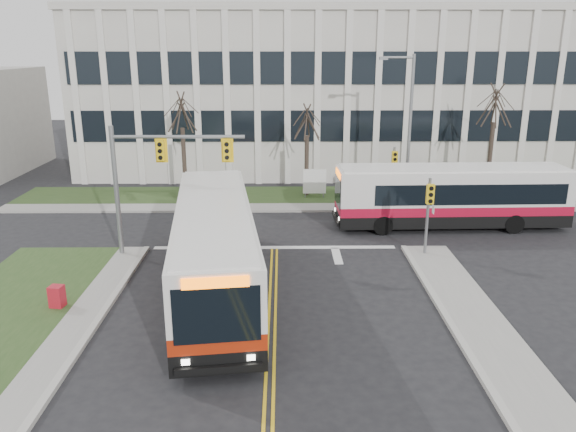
# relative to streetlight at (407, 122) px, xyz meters

# --- Properties ---
(ground) EXTENTS (120.00, 120.00, 0.00)m
(ground) POSITION_rel_streetlight_xyz_m (-8.03, -16.20, -5.19)
(ground) COLOR black
(ground) RESTS_ON ground
(sidewalk_west) EXTENTS (1.20, 26.00, 0.14)m
(sidewalk_west) POSITION_rel_streetlight_xyz_m (-15.03, -21.20, -5.12)
(sidewalk_west) COLOR #9E9B93
(sidewalk_west) RESTS_ON ground
(sidewalk_east) EXTENTS (2.00, 26.00, 0.14)m
(sidewalk_east) POSITION_rel_streetlight_xyz_m (-0.53, -21.20, -5.12)
(sidewalk_east) COLOR #9E9B93
(sidewalk_east) RESTS_ON ground
(sidewalk_cross) EXTENTS (44.00, 1.60, 0.14)m
(sidewalk_cross) POSITION_rel_streetlight_xyz_m (-3.03, -1.00, -5.12)
(sidewalk_cross) COLOR #9E9B93
(sidewalk_cross) RESTS_ON ground
(building_lawn) EXTENTS (44.00, 5.00, 0.12)m
(building_lawn) POSITION_rel_streetlight_xyz_m (-3.03, 1.80, -5.13)
(building_lawn) COLOR #2A431D
(building_lawn) RESTS_ON ground
(office_building) EXTENTS (40.00, 16.00, 12.00)m
(office_building) POSITION_rel_streetlight_xyz_m (-3.03, 13.80, 0.81)
(office_building) COLOR silver
(office_building) RESTS_ON ground
(mast_arm_signal) EXTENTS (6.11, 0.38, 6.20)m
(mast_arm_signal) POSITION_rel_streetlight_xyz_m (-13.65, -9.04, -0.94)
(mast_arm_signal) COLOR slate
(mast_arm_signal) RESTS_ON ground
(signal_pole_near) EXTENTS (0.34, 0.39, 3.80)m
(signal_pole_near) POSITION_rel_streetlight_xyz_m (-0.83, -9.30, -2.69)
(signal_pole_near) COLOR slate
(signal_pole_near) RESTS_ON ground
(signal_pole_far) EXTENTS (0.34, 0.39, 3.80)m
(signal_pole_far) POSITION_rel_streetlight_xyz_m (-0.83, -0.80, -2.69)
(signal_pole_far) COLOR slate
(signal_pole_far) RESTS_ON ground
(streetlight) EXTENTS (2.15, 0.25, 9.20)m
(streetlight) POSITION_rel_streetlight_xyz_m (0.00, 0.00, 0.00)
(streetlight) COLOR slate
(streetlight) RESTS_ON ground
(directory_sign) EXTENTS (1.50, 0.12, 2.00)m
(directory_sign) POSITION_rel_streetlight_xyz_m (-5.53, 1.30, -4.02)
(directory_sign) COLOR slate
(directory_sign) RESTS_ON ground
(tree_left) EXTENTS (1.80, 1.80, 7.70)m
(tree_left) POSITION_rel_streetlight_xyz_m (-14.03, 1.80, 0.32)
(tree_left) COLOR #42352B
(tree_left) RESTS_ON ground
(tree_mid) EXTENTS (1.80, 1.80, 6.82)m
(tree_mid) POSITION_rel_streetlight_xyz_m (-6.03, 2.00, -0.31)
(tree_mid) COLOR #42352B
(tree_mid) RESTS_ON ground
(tree_right) EXTENTS (1.80, 1.80, 8.25)m
(tree_right) POSITION_rel_streetlight_xyz_m (5.97, 1.80, 0.71)
(tree_right) COLOR #42352B
(tree_right) RESTS_ON ground
(bus_main) EXTENTS (4.55, 13.62, 3.56)m
(bus_main) POSITION_rel_streetlight_xyz_m (-10.34, -13.24, -3.41)
(bus_main) COLOR silver
(bus_main) RESTS_ON ground
(bus_cross) EXTENTS (12.52, 3.01, 3.32)m
(bus_cross) POSITION_rel_streetlight_xyz_m (1.61, -4.71, -3.53)
(bus_cross) COLOR silver
(bus_cross) RESTS_ON ground
(newspaper_box_red) EXTENTS (0.56, 0.52, 0.95)m
(newspaper_box_red) POSITION_rel_streetlight_xyz_m (-16.19, -14.76, -4.72)
(newspaper_box_red) COLOR #AD1623
(newspaper_box_red) RESTS_ON ground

